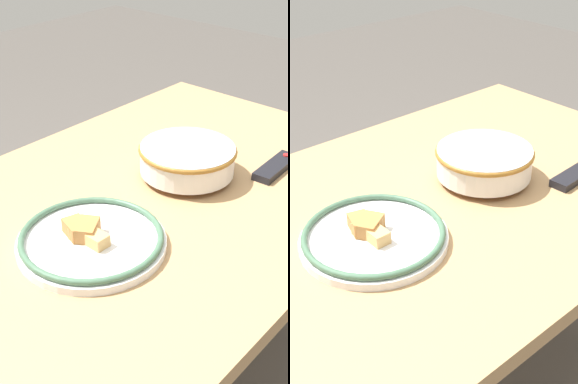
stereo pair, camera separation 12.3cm
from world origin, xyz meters
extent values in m
cube|color=tan|center=(0.00, 0.00, 0.70)|extent=(1.43, 0.90, 0.04)
cylinder|color=tan|center=(-0.64, -0.38, 0.34)|extent=(0.06, 0.06, 0.68)
cylinder|color=silver|center=(-0.15, 0.01, 0.73)|extent=(0.11, 0.11, 0.02)
cylinder|color=silver|center=(-0.15, 0.01, 0.77)|extent=(0.24, 0.24, 0.07)
cylinder|color=#B75B23|center=(-0.15, 0.01, 0.77)|extent=(0.22, 0.22, 0.06)
torus|color=#936023|center=(-0.15, 0.01, 0.80)|extent=(0.25, 0.25, 0.01)
cylinder|color=white|center=(0.22, 0.05, 0.73)|extent=(0.32, 0.32, 0.02)
torus|color=#42664C|center=(0.22, 0.05, 0.75)|extent=(0.31, 0.31, 0.01)
cube|color=tan|center=(0.23, 0.03, 0.75)|extent=(0.06, 0.07, 0.03)
cube|color=#B2753D|center=(0.22, 0.03, 0.76)|extent=(0.08, 0.07, 0.03)
cube|color=tan|center=(0.23, 0.06, 0.75)|extent=(0.04, 0.06, 0.03)
cube|color=#B2753D|center=(0.23, 0.01, 0.76)|extent=(0.06, 0.07, 0.03)
cube|color=black|center=(-0.33, 0.17, 0.73)|extent=(0.17, 0.06, 0.02)
camera|label=1|loc=(0.83, 0.73, 1.40)|focal=50.00mm
camera|label=2|loc=(0.74, 0.82, 1.40)|focal=50.00mm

